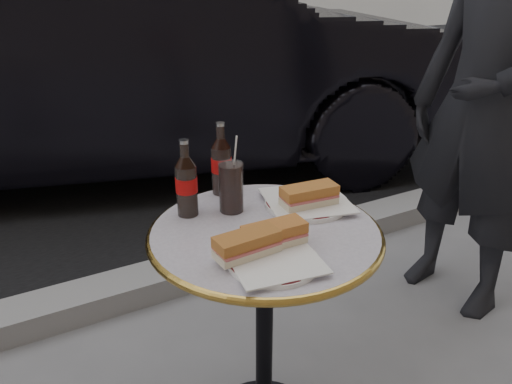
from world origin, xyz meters
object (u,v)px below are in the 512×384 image
plate_right (306,203)px  parked_car (140,59)px  cola_glass (231,187)px  plate_left (274,261)px  pedestrian (486,109)px  bistro_table (264,339)px  cola_bottle_right (221,158)px  cola_bottle_left (186,178)px

plate_right → parked_car: parked_car is taller
parked_car → cola_glass: bearing=-174.4°
cola_glass → plate_right: bearing=-19.5°
plate_left → cola_glass: size_ratio=1.49×
plate_left → pedestrian: bearing=18.1°
parked_car → plate_left: bearing=-174.0°
cola_glass → bistro_table: bearing=-79.0°
bistro_table → cola_bottle_right: 0.55m
parked_car → bistro_table: bearing=-173.2°
plate_right → parked_car: size_ratio=0.05×
cola_bottle_left → cola_glass: 0.13m
plate_right → pedestrian: pedestrian is taller
plate_right → cola_bottle_right: size_ratio=1.09×
pedestrian → plate_right: bearing=-89.3°
plate_right → parked_car: 2.43m
cola_bottle_right → cola_glass: bearing=-103.4°
plate_right → cola_bottle_left: bearing=161.2°
cola_bottle_right → cola_glass: 0.13m
cola_bottle_left → cola_glass: bearing=-17.5°
plate_left → plate_right: plate_right is taller
plate_left → cola_bottle_right: (0.07, 0.42, 0.11)m
bistro_table → parked_car: (0.42, 2.49, 0.42)m
parked_car → pedestrian: (0.71, -2.25, 0.07)m
parked_car → pedestrian: 2.37m
bistro_table → plate_left: 0.41m
plate_left → cola_glass: (0.04, 0.30, 0.07)m
bistro_table → plate_left: bearing=-113.1°
plate_right → cola_bottle_left: cola_bottle_left is taller
cola_glass → plate_left: bearing=-97.4°
bistro_table → cola_bottle_right: size_ratio=3.29×
pedestrian → parked_car: bearing=-171.7°
parked_car → pedestrian: size_ratio=2.79×
plate_right → parked_car: (0.24, 2.42, 0.05)m
bistro_table → cola_glass: cola_glass is taller
pedestrian → cola_bottle_right: bearing=-100.8°
cola_bottle_left → parked_car: parked_car is taller
cola_bottle_right → pedestrian: size_ratio=0.13×
bistro_table → plate_right: bearing=21.5°
cola_bottle_right → cola_glass: (-0.03, -0.12, -0.04)m
cola_bottle_left → pedestrian: (1.28, 0.06, 0.02)m
plate_left → parked_car: size_ratio=0.04×
cola_bottle_left → parked_car: bearing=76.2°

